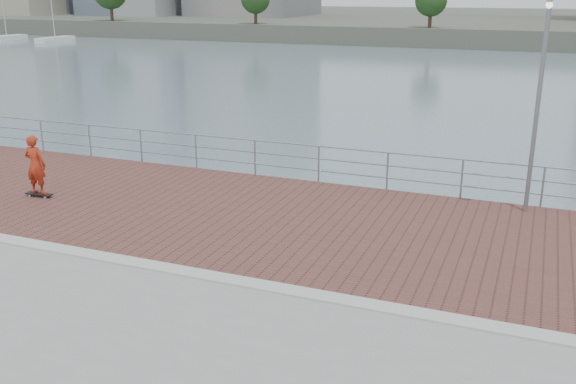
% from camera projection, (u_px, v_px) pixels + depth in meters
% --- Properties ---
extents(water, '(400.00, 400.00, 0.00)m').
position_uv_depth(water, '(252.00, 374.00, 13.03)').
color(water, slate).
rests_on(water, ground).
extents(brick_lane, '(40.00, 6.80, 0.02)m').
position_uv_depth(brick_lane, '(312.00, 224.00, 15.61)').
color(brick_lane, brown).
rests_on(brick_lane, seawall).
extents(curb, '(40.00, 0.40, 0.06)m').
position_uv_depth(curb, '(250.00, 283.00, 12.42)').
color(curb, '#B7B5AD').
rests_on(curb, seawall).
extents(far_shore, '(320.00, 95.00, 2.50)m').
position_uv_depth(far_shore, '(524.00, 22.00, 121.03)').
color(far_shore, '#4C5142').
rests_on(far_shore, ground).
extents(guardrail, '(39.06, 0.06, 1.13)m').
position_uv_depth(guardrail, '(352.00, 163.00, 18.41)').
color(guardrail, '#8C9EA8').
rests_on(guardrail, brick_lane).
extents(street_lamp, '(0.42, 1.22, 5.74)m').
position_uv_depth(street_lamp, '(544.00, 52.00, 14.88)').
color(street_lamp, gray).
rests_on(street_lamp, brick_lane).
extents(skateboard, '(0.80, 0.26, 0.09)m').
position_uv_depth(skateboard, '(39.00, 194.00, 17.60)').
color(skateboard, black).
rests_on(skateboard, brick_lane).
extents(skateboarder, '(0.63, 0.44, 1.64)m').
position_uv_depth(skateboarder, '(35.00, 165.00, 17.34)').
color(skateboarder, '#B42F18').
rests_on(skateboarder, skateboard).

